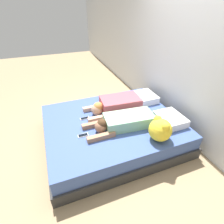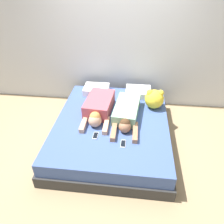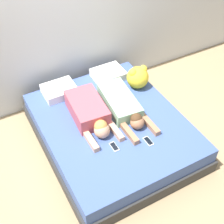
# 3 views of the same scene
# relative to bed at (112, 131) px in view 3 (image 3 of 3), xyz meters

# --- Properties ---
(ground_plane) EXTENTS (12.00, 12.00, 0.00)m
(ground_plane) POSITION_rel_bed_xyz_m (0.00, 0.00, -0.19)
(ground_plane) COLOR #9E8460
(wall_back) EXTENTS (12.00, 0.06, 2.60)m
(wall_back) POSITION_rel_bed_xyz_m (0.00, 1.22, 1.11)
(wall_back) COLOR silver
(wall_back) RESTS_ON ground_plane
(bed) EXTENTS (1.79, 2.14, 0.39)m
(bed) POSITION_rel_bed_xyz_m (0.00, 0.00, 0.00)
(bed) COLOR #2D2D2D
(bed) RESTS_ON ground_plane
(pillow_head_left) EXTENTS (0.45, 0.37, 0.12)m
(pillow_head_left) POSITION_rel_bed_xyz_m (-0.39, 0.83, 0.26)
(pillow_head_left) COLOR white
(pillow_head_left) RESTS_ON bed
(pillow_head_right) EXTENTS (0.45, 0.37, 0.12)m
(pillow_head_right) POSITION_rel_bed_xyz_m (0.39, 0.83, 0.26)
(pillow_head_right) COLOR white
(pillow_head_right) RESTS_ON bed
(person_left) EXTENTS (0.45, 0.96, 0.24)m
(person_left) POSITION_rel_bed_xyz_m (-0.24, 0.16, 0.31)
(person_left) COLOR #B24C59
(person_left) RESTS_ON bed
(person_right) EXTENTS (0.43, 1.09, 0.21)m
(person_right) POSITION_rel_bed_xyz_m (0.22, 0.09, 0.29)
(person_right) COLOR #8CBF99
(person_right) RESTS_ON bed
(cell_phone_left) EXTENTS (0.07, 0.15, 0.01)m
(cell_phone_left) POSITION_rel_bed_xyz_m (-0.19, -0.40, 0.20)
(cell_phone_left) COLOR silver
(cell_phone_left) RESTS_ON bed
(cell_phone_right) EXTENTS (0.07, 0.15, 0.01)m
(cell_phone_right) POSITION_rel_bed_xyz_m (0.21, -0.53, 0.20)
(cell_phone_right) COLOR silver
(cell_phone_right) RESTS_ON bed
(plush_toy) EXTENTS (0.32, 0.32, 0.33)m
(plush_toy) POSITION_rel_bed_xyz_m (0.66, 0.44, 0.37)
(plush_toy) COLOR yellow
(plush_toy) RESTS_ON bed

